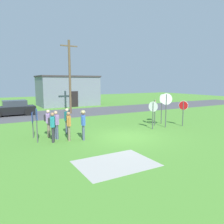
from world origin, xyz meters
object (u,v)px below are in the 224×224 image
stop_sign_rear_right (166,104)px  info_panel_leftmost (33,121)px  person_holding_notes (52,125)px  person_in_blue (48,121)px  stop_sign_tallest (155,108)px  person_in_teal (83,123)px  utility_pole (70,76)px  person_on_left (69,124)px  person_near_signs (67,120)px  info_panel_middle (37,119)px  stop_sign_leaning_left (162,104)px  stop_sign_rear_left (153,111)px  parked_car_on_street (13,109)px  stop_sign_center_cluster (183,109)px  person_in_dark_shirt (56,123)px

stop_sign_rear_right → info_panel_leftmost: bearing=169.4°
person_holding_notes → person_in_blue: 1.32m
stop_sign_tallest → person_in_teal: 6.52m
utility_pole → person_on_left: bearing=-109.6°
person_near_signs → info_panel_middle: info_panel_middle is taller
stop_sign_leaning_left → person_in_teal: size_ratio=1.37×
person_in_blue → stop_sign_rear_left: bearing=-12.1°
stop_sign_rear_left → person_on_left: (-6.21, 0.04, -0.40)m
info_panel_leftmost → info_panel_middle: (0.02, -1.16, 0.24)m
parked_car_on_street → stop_sign_leaning_left: size_ratio=1.81×
stop_sign_center_cluster → stop_sign_tallest: (-1.67, 1.29, 0.05)m
stop_sign_tallest → person_in_teal: size_ratio=1.18×
stop_sign_rear_right → stop_sign_leaning_left: 1.48m
stop_sign_rear_left → person_in_teal: (-5.42, -0.22, -0.36)m
stop_sign_rear_right → stop_sign_rear_left: size_ratio=1.28×
stop_sign_leaning_left → person_near_signs: size_ratio=1.41×
person_holding_notes → person_in_dark_shirt: size_ratio=1.00×
person_on_left → stop_sign_rear_left: bearing=-0.4°
stop_sign_rear_left → person_holding_notes: stop_sign_rear_left is taller
utility_pole → stop_sign_rear_right: utility_pole is taller
person_holding_notes → person_in_teal: size_ratio=0.97×
stop_sign_tallest → person_near_signs: stop_sign_tallest is taller
person_holding_notes → person_in_teal: (1.69, -0.40, 0.00)m
person_near_signs → parked_car_on_street: bearing=102.3°
person_in_dark_shirt → utility_pole: bearing=66.3°
utility_pole → person_in_dark_shirt: bearing=-113.7°
stop_sign_leaning_left → utility_pole: bearing=116.5°
person_holding_notes → info_panel_middle: (-0.77, 0.33, 0.34)m
person_holding_notes → person_in_dark_shirt: 0.66m
person_in_blue → person_in_teal: bearing=-47.0°
parked_car_on_street → stop_sign_rear_right: 15.15m
stop_sign_center_cluster → stop_sign_leaning_left: stop_sign_leaning_left is taller
person_near_signs → info_panel_leftmost: (-2.11, 0.07, 0.12)m
person_in_blue → info_panel_leftmost: 0.89m
stop_sign_rear_left → person_near_signs: size_ratio=1.18×
person_on_left → info_panel_leftmost: (-1.69, 1.64, 0.12)m
stop_sign_leaning_left → stop_sign_rear_left: 2.33m
utility_pole → person_near_signs: 9.74m
stop_sign_rear_right → person_in_dark_shirt: bearing=174.5°
stop_sign_rear_right → stop_sign_tallest: stop_sign_rear_right is taller
parked_car_on_street → info_panel_middle: bearing=-89.2°
stop_sign_center_cluster → stop_sign_rear_right: size_ratio=0.77×
stop_sign_center_cluster → person_holding_notes: 9.78m
person_in_dark_shirt → stop_sign_rear_right: bearing=-5.5°
person_holding_notes → parked_car_on_street: bearing=94.6°
parked_car_on_street → person_in_blue: bearing=-84.4°
stop_sign_center_cluster → stop_sign_rear_left: size_ratio=0.98×
person_in_teal → stop_sign_tallest: bearing=10.3°
stop_sign_rear_right → stop_sign_leaning_left: stop_sign_rear_right is taller
stop_sign_leaning_left → info_panel_middle: size_ratio=1.25×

